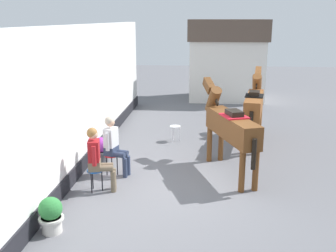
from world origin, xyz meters
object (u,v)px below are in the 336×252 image
(saddled_horse_far, at_px, (254,104))
(spare_stool_white, at_px, (175,128))
(seated_visitor_far, at_px, (114,143))
(seated_visitor_near, at_px, (97,156))
(flower_planter_far, at_px, (101,149))
(saddled_horse_near, at_px, (229,125))
(flower_planter_near, at_px, (51,214))

(saddled_horse_far, bearing_deg, spare_stool_white, -177.40)
(seated_visitor_far, distance_m, spare_stool_white, 3.04)
(seated_visitor_near, relative_size, saddled_horse_far, 0.47)
(seated_visitor_far, distance_m, saddled_horse_far, 4.54)
(saddled_horse_far, relative_size, spare_stool_white, 6.47)
(flower_planter_far, xyz_separation_m, spare_stool_white, (1.74, 1.95, 0.07))
(flower_planter_far, bearing_deg, seated_visitor_near, -77.36)
(flower_planter_far, bearing_deg, saddled_horse_near, -8.14)
(seated_visitor_far, height_order, saddled_horse_near, saddled_horse_near)
(saddled_horse_far, xyz_separation_m, spare_stool_white, (-2.28, -0.10, -0.76))
(seated_visitor_far, bearing_deg, flower_planter_far, 122.75)
(seated_visitor_near, relative_size, flower_planter_far, 2.17)
(seated_visitor_far, bearing_deg, flower_planter_near, -100.28)
(seated_visitor_far, relative_size, saddled_horse_far, 0.47)
(seated_visitor_far, relative_size, flower_planter_near, 2.17)
(seated_visitor_near, bearing_deg, spare_stool_white, 69.95)
(saddled_horse_near, xyz_separation_m, flower_planter_near, (-3.14, -3.04, -0.82))
(seated_visitor_near, relative_size, saddled_horse_near, 0.49)
(flower_planter_near, bearing_deg, saddled_horse_near, 44.12)
(seated_visitor_near, bearing_deg, flower_planter_far, 102.64)
(saddled_horse_near, height_order, saddled_horse_far, same)
(saddled_horse_near, distance_m, spare_stool_white, 2.89)
(flower_planter_near, bearing_deg, seated_visitor_near, 78.39)
(saddled_horse_near, relative_size, flower_planter_far, 4.48)
(seated_visitor_far, distance_m, saddled_horse_near, 2.70)
(seated_visitor_near, distance_m, saddled_horse_far, 5.27)
(seated_visitor_near, xyz_separation_m, flower_planter_near, (-0.36, -1.74, -0.44))
(saddled_horse_far, distance_m, spare_stool_white, 2.41)
(seated_visitor_near, xyz_separation_m, saddled_horse_near, (2.78, 1.30, 0.38))
(seated_visitor_far, height_order, flower_planter_far, seated_visitor_far)
(seated_visitor_near, relative_size, seated_visitor_far, 1.00)
(saddled_horse_near, distance_m, flower_planter_far, 3.31)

